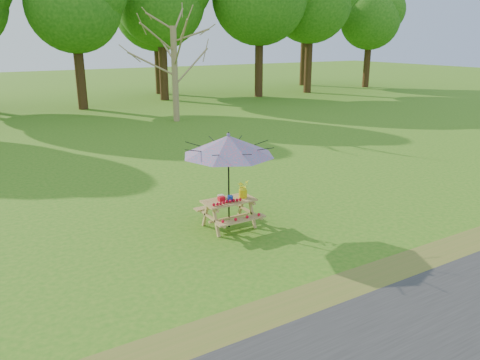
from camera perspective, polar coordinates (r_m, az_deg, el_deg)
ground at (r=11.35m, az=8.82°, el=-5.20°), size 120.00×120.00×0.00m
drygrass_strip at (r=9.59m, az=19.71°, el=-10.38°), size 120.00×1.20×0.01m
picnic_table at (r=10.88m, az=-1.35°, el=-4.14°), size 1.20×1.32×0.67m
patio_umbrella at (r=10.41m, az=-1.42°, el=4.22°), size 2.20×2.20×2.25m
produce_bins at (r=10.73m, az=-1.83°, el=-2.21°), size 0.30×0.44×0.13m
tomatoes_row at (r=10.54m, az=-1.59°, el=-2.67°), size 0.77×0.13×0.07m
flower_bucket at (r=10.85m, az=0.37°, el=-1.02°), size 0.31×0.29×0.42m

